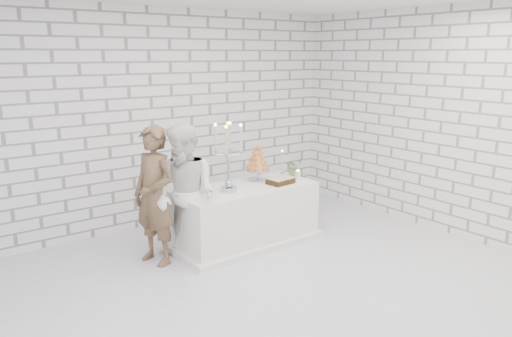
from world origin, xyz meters
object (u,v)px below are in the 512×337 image
at_px(candelabra, 228,157).
at_px(cake_table, 246,215).
at_px(croquembouche, 257,163).
at_px(groom, 154,196).
at_px(bride, 186,195).

bearing_deg(candelabra, cake_table, 10.71).
height_order(cake_table, croquembouche, croquembouche).
xyz_separation_m(candelabra, croquembouche, (0.59, 0.20, -0.18)).
bearing_deg(groom, croquembouche, 72.64).
bearing_deg(cake_table, candelabra, -169.29).
bearing_deg(groom, candelabra, 59.84).
distance_m(cake_table, candelabra, 0.85).
relative_size(groom, croquembouche, 3.29).
xyz_separation_m(cake_table, croquembouche, (0.30, 0.15, 0.62)).
bearing_deg(cake_table, croquembouche, 26.39).
bearing_deg(candelabra, croquembouche, 19.12).
xyz_separation_m(cake_table, bride, (-0.90, -0.08, 0.44)).
relative_size(candelabra, croquembouche, 1.75).
bearing_deg(cake_table, bride, -174.79).
bearing_deg(croquembouche, cake_table, -153.61).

